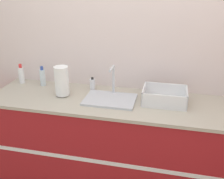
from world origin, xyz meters
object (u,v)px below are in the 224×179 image
paper_towel_roll (62,81)px  bottle_white_spray (21,75)px  bottle_clear (43,77)px  sink (110,98)px  dish_rack (164,98)px  soap_dispenser (92,84)px

paper_towel_roll → bottle_white_spray: size_ratio=1.39×
bottle_white_spray → bottle_clear: same height
sink → bottle_white_spray: size_ratio=2.23×
paper_towel_roll → bottle_white_spray: paper_towel_roll is taller
paper_towel_roll → bottle_clear: paper_towel_roll is taller
dish_rack → sink: bearing=-172.7°
paper_towel_roll → bottle_white_spray: (-0.56, 0.22, -0.05)m
paper_towel_roll → dish_rack: paper_towel_roll is taller
sink → bottle_white_spray: (-1.03, 0.22, 0.07)m
paper_towel_roll → bottle_clear: (-0.30, 0.20, -0.05)m
sink → bottle_clear: 0.80m
sink → bottle_white_spray: bearing=167.9°
bottle_white_spray → bottle_clear: bearing=-4.2°
bottle_clear → dish_rack: bearing=-6.3°
dish_rack → bottle_white_spray: 1.52m
bottle_white_spray → bottle_clear: (0.26, -0.02, -0.00)m
bottle_white_spray → soap_dispenser: size_ratio=1.55×
sink → soap_dispenser: (-0.23, 0.20, 0.04)m
bottle_white_spray → paper_towel_roll: bearing=-21.4°
dish_rack → bottle_clear: 1.26m
sink → paper_towel_roll: bearing=179.7°
sink → soap_dispenser: size_ratio=3.45×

